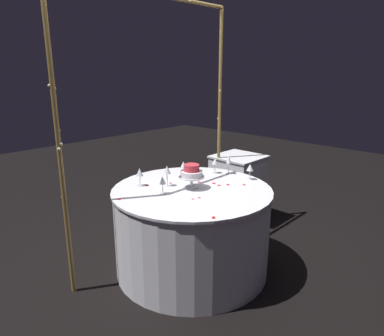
% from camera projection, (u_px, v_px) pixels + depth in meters
% --- Properties ---
extents(ground_plane, '(12.00, 12.00, 0.00)m').
position_uv_depth(ground_plane, '(192.00, 267.00, 3.22)').
color(ground_plane, black).
extents(decorative_arch, '(1.90, 0.06, 2.37)m').
position_uv_depth(decorative_arch, '(154.00, 98.00, 3.12)').
color(decorative_arch, olive).
rests_on(decorative_arch, ground).
extents(main_table, '(1.37, 1.37, 0.77)m').
position_uv_depth(main_table, '(192.00, 229.00, 3.12)').
color(main_table, white).
rests_on(main_table, ground).
extents(side_table, '(0.52, 0.52, 0.79)m').
position_uv_depth(side_table, '(238.00, 188.00, 4.15)').
color(side_table, white).
rests_on(side_table, ground).
extents(tiered_cake, '(0.22, 0.22, 0.21)m').
position_uv_depth(tiered_cake, '(192.00, 173.00, 2.99)').
color(tiered_cake, silver).
rests_on(tiered_cake, main_table).
extents(wine_glass_0, '(0.07, 0.07, 0.16)m').
position_uv_depth(wine_glass_0, '(183.00, 166.00, 3.27)').
color(wine_glass_0, silver).
rests_on(wine_glass_0, main_table).
extents(wine_glass_1, '(0.06, 0.06, 0.17)m').
position_uv_depth(wine_glass_1, '(229.00, 161.00, 3.40)').
color(wine_glass_1, silver).
rests_on(wine_glass_1, main_table).
extents(wine_glass_2, '(0.06, 0.06, 0.18)m').
position_uv_depth(wine_glass_2, '(167.00, 171.00, 3.05)').
color(wine_glass_2, silver).
rests_on(wine_glass_2, main_table).
extents(wine_glass_3, '(0.06, 0.06, 0.15)m').
position_uv_depth(wine_glass_3, '(215.00, 162.00, 3.43)').
color(wine_glass_3, silver).
rests_on(wine_glass_3, main_table).
extents(wine_glass_4, '(0.06, 0.06, 0.15)m').
position_uv_depth(wine_glass_4, '(250.00, 168.00, 3.23)').
color(wine_glass_4, silver).
rests_on(wine_glass_4, main_table).
extents(wine_glass_5, '(0.06, 0.06, 0.16)m').
position_uv_depth(wine_glass_5, '(140.00, 173.00, 3.06)').
color(wine_glass_5, silver).
rests_on(wine_glass_5, main_table).
extents(wine_glass_6, '(0.06, 0.06, 0.15)m').
position_uv_depth(wine_glass_6, '(163.00, 181.00, 2.86)').
color(wine_glass_6, silver).
rests_on(wine_glass_6, main_table).
extents(rose_petal_0, '(0.04, 0.04, 0.00)m').
position_uv_depth(rose_petal_0, '(147.00, 185.00, 3.09)').
color(rose_petal_0, red).
rests_on(rose_petal_0, main_table).
extents(rose_petal_1, '(0.04, 0.05, 0.00)m').
position_uv_depth(rose_petal_1, '(219.00, 185.00, 3.10)').
color(rose_petal_1, red).
rests_on(rose_petal_1, main_table).
extents(rose_petal_2, '(0.05, 0.04, 0.00)m').
position_uv_depth(rose_petal_2, '(191.00, 178.00, 3.29)').
color(rose_petal_2, red).
rests_on(rose_petal_2, main_table).
extents(rose_petal_3, '(0.04, 0.04, 0.00)m').
position_uv_depth(rose_petal_3, '(190.00, 174.00, 3.44)').
color(rose_petal_3, red).
rests_on(rose_petal_3, main_table).
extents(rose_petal_4, '(0.03, 0.04, 0.00)m').
position_uv_depth(rose_petal_4, '(244.00, 185.00, 3.11)').
color(rose_petal_4, red).
rests_on(rose_petal_4, main_table).
extents(rose_petal_5, '(0.05, 0.04, 0.00)m').
position_uv_depth(rose_petal_5, '(214.00, 217.00, 2.42)').
color(rose_petal_5, red).
rests_on(rose_petal_5, main_table).
extents(rose_petal_6, '(0.03, 0.03, 0.00)m').
position_uv_depth(rose_petal_6, '(193.00, 199.00, 2.77)').
color(rose_petal_6, red).
rests_on(rose_petal_6, main_table).
extents(rose_petal_7, '(0.04, 0.05, 0.00)m').
position_uv_depth(rose_petal_7, '(228.00, 185.00, 3.11)').
color(rose_petal_7, red).
rests_on(rose_petal_7, main_table).
extents(rose_petal_8, '(0.02, 0.03, 0.00)m').
position_uv_depth(rose_petal_8, '(199.00, 198.00, 2.80)').
color(rose_petal_8, red).
rests_on(rose_petal_8, main_table).
extents(rose_petal_9, '(0.03, 0.04, 0.00)m').
position_uv_depth(rose_petal_9, '(199.00, 182.00, 3.18)').
color(rose_petal_9, red).
rests_on(rose_petal_9, main_table).
extents(rose_petal_10, '(0.03, 0.04, 0.00)m').
position_uv_depth(rose_petal_10, '(171.00, 183.00, 3.15)').
color(rose_petal_10, red).
rests_on(rose_petal_10, main_table).
extents(rose_petal_11, '(0.04, 0.04, 0.00)m').
position_uv_depth(rose_petal_11, '(119.00, 199.00, 2.77)').
color(rose_petal_11, red).
rests_on(rose_petal_11, main_table).
extents(rose_petal_12, '(0.03, 0.02, 0.00)m').
position_uv_depth(rose_petal_12, '(168.00, 174.00, 3.43)').
color(rose_petal_12, red).
rests_on(rose_petal_12, main_table).
extents(rose_petal_13, '(0.03, 0.04, 0.00)m').
position_uv_depth(rose_petal_13, '(214.00, 183.00, 3.15)').
color(rose_petal_13, red).
rests_on(rose_petal_13, main_table).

